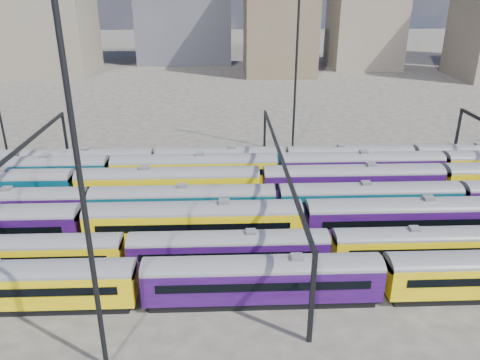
{
  "coord_description": "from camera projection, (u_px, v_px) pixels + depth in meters",
  "views": [
    {
      "loc": [
        3.57,
        -48.18,
        25.37
      ],
      "look_at": [
        5.66,
        5.14,
        3.0
      ],
      "focal_mm": 35.0,
      "sensor_mm": 36.0,
      "label": 1
    }
  ],
  "objects": [
    {
      "name": "rake_4",
      "position": [
        261.0,
        181.0,
        57.85
      ],
      "size": [
        136.29,
        3.32,
        5.61
      ],
      "color": "black",
      "rests_on": "ground"
    },
    {
      "name": "gantry_2",
      "position": [
        281.0,
        166.0,
        51.82
      ],
      "size": [
        0.35,
        40.35,
        8.03
      ],
      "color": "black",
      "rests_on": "ground"
    },
    {
      "name": "ground",
      "position": [
        193.0,
        222.0,
        54.08
      ],
      "size": [
        500.0,
        500.0,
        0.0
      ],
      "primitive_type": "plane",
      "color": "#3C3732",
      "rests_on": "ground"
    },
    {
      "name": "mast_2",
      "position": [
        81.0,
        189.0,
        28.23
      ],
      "size": [
        1.4,
        0.5,
        25.6
      ],
      "color": "black",
      "rests_on": "ground"
    },
    {
      "name": "gantry_1",
      "position": [
        6.0,
        170.0,
        50.74
      ],
      "size": [
        0.35,
        40.35,
        8.03
      ],
      "color": "black",
      "rests_on": "ground"
    },
    {
      "name": "rake_0",
      "position": [
        139.0,
        278.0,
        39.1
      ],
      "size": [
        123.83,
        3.02,
        5.08
      ],
      "color": "black",
      "rests_on": "ground"
    },
    {
      "name": "rake_5",
      "position": [
        195.0,
        167.0,
        62.17
      ],
      "size": [
        156.04,
        3.26,
        5.5
      ],
      "color": "black",
      "rests_on": "ground"
    },
    {
      "name": "rake_3",
      "position": [
        183.0,
        200.0,
        52.98
      ],
      "size": [
        149.01,
        3.11,
        5.25
      ],
      "color": "black",
      "rests_on": "ground"
    },
    {
      "name": "rake_1",
      "position": [
        125.0,
        249.0,
        43.7
      ],
      "size": [
        115.64,
        2.82,
        4.74
      ],
      "color": "black",
      "rests_on": "ground"
    },
    {
      "name": "mast_3",
      "position": [
        296.0,
        65.0,
        71.34
      ],
      "size": [
        1.4,
        0.5,
        25.6
      ],
      "color": "black",
      "rests_on": "ground"
    },
    {
      "name": "rake_6",
      "position": [
        285.0,
        157.0,
        67.43
      ],
      "size": [
        111.91,
        2.73,
        4.58
      ],
      "color": "black",
      "rests_on": "ground"
    }
  ]
}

